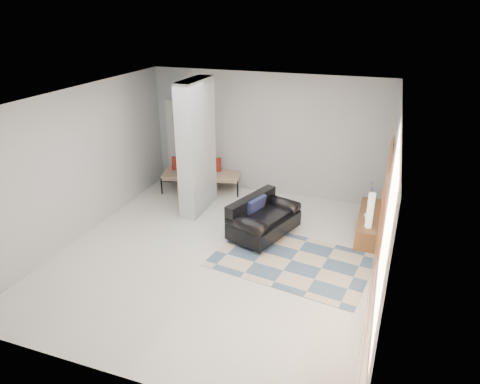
% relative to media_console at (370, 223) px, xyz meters
% --- Properties ---
extents(floor, '(6.00, 6.00, 0.00)m').
position_rel_media_console_xyz_m(floor, '(-2.52, -1.70, -0.21)').
color(floor, white).
rests_on(floor, ground).
extents(ceiling, '(6.00, 6.00, 0.00)m').
position_rel_media_console_xyz_m(ceiling, '(-2.52, -1.70, 2.59)').
color(ceiling, white).
rests_on(ceiling, wall_back).
extents(wall_back, '(6.00, 0.00, 6.00)m').
position_rel_media_console_xyz_m(wall_back, '(-2.52, 1.30, 1.19)').
color(wall_back, '#ADAFB1').
rests_on(wall_back, ground).
extents(wall_front, '(6.00, 0.00, 6.00)m').
position_rel_media_console_xyz_m(wall_front, '(-2.52, -4.70, 1.19)').
color(wall_front, '#ADAFB1').
rests_on(wall_front, ground).
extents(wall_left, '(0.00, 6.00, 6.00)m').
position_rel_media_console_xyz_m(wall_left, '(-5.27, -1.70, 1.19)').
color(wall_left, '#ADAFB1').
rests_on(wall_left, ground).
extents(wall_right, '(0.00, 6.00, 6.00)m').
position_rel_media_console_xyz_m(wall_right, '(0.23, -1.70, 1.19)').
color(wall_right, '#ADAFB1').
rests_on(wall_right, ground).
extents(partition_column, '(0.35, 1.20, 2.80)m').
position_rel_media_console_xyz_m(partition_column, '(-3.62, -0.10, 1.19)').
color(partition_column, '#B0B5B7').
rests_on(partition_column, floor).
extents(hallway_door, '(0.85, 0.06, 2.04)m').
position_rel_media_console_xyz_m(hallway_door, '(-4.62, 1.26, 0.81)').
color(hallway_door, silver).
rests_on(hallway_door, floor).
extents(curtain, '(0.00, 2.55, 2.55)m').
position_rel_media_console_xyz_m(curtain, '(0.15, -2.85, 1.24)').
color(curtain, '#F98241').
rests_on(curtain, wall_right).
extents(wall_art, '(0.04, 0.45, 0.55)m').
position_rel_media_console_xyz_m(wall_art, '(0.20, -0.00, 1.44)').
color(wall_art, '#311C0D').
rests_on(wall_art, wall_right).
extents(media_console, '(0.45, 1.63, 0.80)m').
position_rel_media_console_xyz_m(media_console, '(0.00, 0.00, 0.00)').
color(media_console, brown).
rests_on(media_console, floor).
extents(loveseat, '(1.23, 1.59, 0.76)m').
position_rel_media_console_xyz_m(loveseat, '(-1.98, -0.80, 0.16)').
color(loveseat, silver).
rests_on(loveseat, floor).
extents(daybed, '(1.97, 1.19, 0.77)m').
position_rel_media_console_xyz_m(daybed, '(-4.02, 0.91, 0.21)').
color(daybed, black).
rests_on(daybed, floor).
extents(area_rug, '(2.89, 2.15, 0.01)m').
position_rel_media_console_xyz_m(area_rug, '(-1.21, -1.50, -0.20)').
color(area_rug, '#C3B495').
rests_on(area_rug, floor).
extents(cylinder_lamp, '(0.12, 0.12, 0.67)m').
position_rel_media_console_xyz_m(cylinder_lamp, '(-0.02, -0.56, 0.53)').
color(cylinder_lamp, white).
rests_on(cylinder_lamp, media_console).
extents(bronze_figurine, '(0.13, 0.13, 0.22)m').
position_rel_media_console_xyz_m(bronze_figurine, '(-0.05, 0.54, 0.31)').
color(bronze_figurine, black).
rests_on(bronze_figurine, media_console).
extents(vase, '(0.19, 0.19, 0.18)m').
position_rel_media_console_xyz_m(vase, '(-0.05, -0.23, 0.28)').
color(vase, white).
rests_on(vase, media_console).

